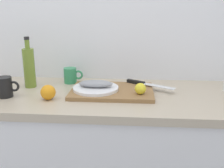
{
  "coord_description": "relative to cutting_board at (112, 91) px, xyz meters",
  "views": [
    {
      "loc": [
        0.28,
        -1.35,
        1.36
      ],
      "look_at": [
        0.18,
        0.02,
        0.95
      ],
      "focal_mm": 43.08,
      "sensor_mm": 36.0,
      "label": 1
    }
  ],
  "objects": [
    {
      "name": "coffee_mug_0",
      "position": [
        -0.54,
        -0.11,
        0.04
      ],
      "size": [
        0.12,
        0.08,
        0.1
      ],
      "color": "black",
      "rests_on": "kitchen_counter"
    },
    {
      "name": "cutting_board",
      "position": [
        0.0,
        0.0,
        0.0
      ],
      "size": [
        0.44,
        0.3,
        0.02
      ],
      "primitive_type": "cube",
      "color": "olive",
      "rests_on": "kitchen_counter"
    },
    {
      "name": "chef_knife",
      "position": [
        0.17,
        0.09,
        0.02
      ],
      "size": [
        0.27,
        0.17,
        0.02
      ],
      "rotation": [
        0.0,
        0.0,
        -0.52
      ],
      "color": "silver",
      "rests_on": "cutting_board"
    },
    {
      "name": "olive_oil_bottle",
      "position": [
        -0.48,
        0.07,
        0.11
      ],
      "size": [
        0.06,
        0.06,
        0.29
      ],
      "color": "olive",
      "rests_on": "kitchen_counter"
    },
    {
      "name": "lemon_0",
      "position": [
        0.15,
        -0.07,
        0.04
      ],
      "size": [
        0.06,
        0.06,
        0.06
      ],
      "primitive_type": "sphere",
      "color": "yellow",
      "rests_on": "cutting_board"
    },
    {
      "name": "back_wall",
      "position": [
        -0.18,
        0.31,
        0.34
      ],
      "size": [
        3.2,
        0.05,
        2.5
      ],
      "primitive_type": "cube",
      "color": "white",
      "rests_on": "ground_plane"
    },
    {
      "name": "kitchen_counter",
      "position": [
        -0.18,
        -0.02,
        -0.46
      ],
      "size": [
        2.0,
        0.6,
        0.9
      ],
      "color": "white",
      "rests_on": "ground_plane"
    },
    {
      "name": "coffee_mug_2",
      "position": [
        -0.26,
        0.17,
        0.04
      ],
      "size": [
        0.12,
        0.08,
        0.09
      ],
      "color": "#338C59",
      "rests_on": "kitchen_counter"
    },
    {
      "name": "orange_0",
      "position": [
        -0.31,
        -0.13,
        0.03
      ],
      "size": [
        0.08,
        0.08,
        0.08
      ],
      "primitive_type": "sphere",
      "color": "orange",
      "rests_on": "kitchen_counter"
    },
    {
      "name": "white_plate",
      "position": [
        -0.09,
        -0.01,
        0.02
      ],
      "size": [
        0.24,
        0.24,
        0.01
      ],
      "primitive_type": "cylinder",
      "color": "white",
      "rests_on": "cutting_board"
    },
    {
      "name": "fish_fillet",
      "position": [
        -0.09,
        -0.01,
        0.04
      ],
      "size": [
        0.18,
        0.08,
        0.04
      ],
      "primitive_type": "ellipsoid",
      "color": "gray",
      "rests_on": "white_plate"
    }
  ]
}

